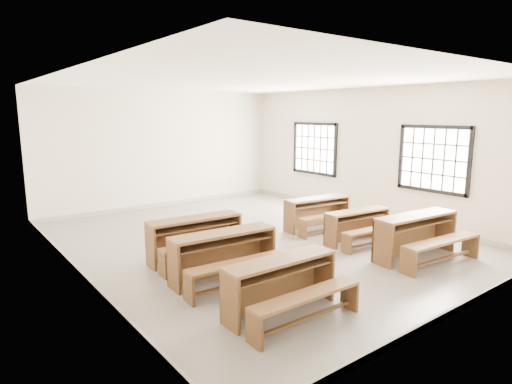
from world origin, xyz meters
TOP-DOWN VIEW (x-y plane):
  - room at (0.09, 0.00)m, footprint 8.50×8.50m
  - desk_set_0 at (-1.74, -2.85)m, footprint 1.62×0.85m
  - desk_set_1 at (-1.72, -1.45)m, footprint 1.76×1.00m
  - desk_set_2 at (-1.59, -0.34)m, footprint 1.75×0.98m
  - desk_set_3 at (1.61, -2.68)m, footprint 1.83×1.06m
  - desk_set_4 at (1.52, -1.42)m, footprint 1.53×0.90m
  - desk_set_5 at (1.63, -0.19)m, footprint 1.67×1.00m

SIDE VIEW (x-z plane):
  - desk_set_4 at x=1.52m, z-range 0.05..0.71m
  - desk_set_5 at x=1.63m, z-range 0.06..0.77m
  - desk_set_0 at x=-1.74m, z-range 0.06..0.79m
  - desk_set_2 at x=-1.59m, z-range 0.06..0.83m
  - desk_set_1 at x=-1.72m, z-range 0.06..0.83m
  - desk_set_3 at x=1.61m, z-range 0.07..0.86m
  - room at x=0.09m, z-range 0.54..3.74m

